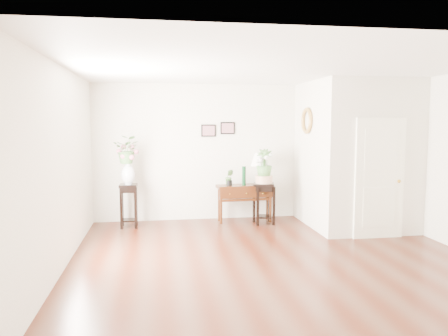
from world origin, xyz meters
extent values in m
cube|color=#422519|center=(0.00, 0.00, 0.00)|extent=(6.00, 5.50, 0.02)
cube|color=white|center=(0.00, 0.00, 2.80)|extent=(6.00, 5.50, 0.02)
cube|color=white|center=(0.00, 2.75, 1.40)|extent=(6.00, 0.02, 2.80)
cube|color=white|center=(0.00, -2.75, 1.40)|extent=(6.00, 0.02, 2.80)
cube|color=white|center=(-3.00, 0.00, 1.40)|extent=(0.02, 5.50, 2.80)
cube|color=white|center=(2.10, 1.77, 1.40)|extent=(1.80, 1.95, 2.80)
cube|color=white|center=(2.10, 0.78, 1.05)|extent=(0.90, 0.05, 2.10)
cube|color=black|center=(-0.65, 2.73, 1.85)|extent=(0.30, 0.02, 0.25)
cube|color=black|center=(-0.25, 2.73, 1.90)|extent=(0.30, 0.02, 0.25)
torus|color=#B68947|center=(1.16, 1.90, 2.05)|extent=(0.07, 0.51, 0.51)
cube|color=#3A1C05|center=(0.04, 2.37, 0.38)|extent=(1.16, 0.44, 0.76)
cube|color=gold|center=(0.36, 2.37, 1.11)|extent=(0.50, 0.50, 0.66)
cylinder|color=#0A3417|center=(0.02, 2.37, 0.93)|extent=(0.10, 0.10, 0.38)
imported|color=#487A3A|center=(-0.28, 2.37, 0.91)|extent=(0.19, 0.17, 0.30)
cube|color=black|center=(-2.26, 2.23, 0.42)|extent=(0.34, 0.34, 0.84)
imported|color=#487A3A|center=(-2.26, 2.23, 1.51)|extent=(0.58, 0.53, 0.54)
cube|color=black|center=(0.39, 2.13, 0.41)|extent=(0.46, 0.46, 0.82)
cylinder|color=beige|center=(0.39, 2.13, 0.90)|extent=(0.45, 0.45, 0.15)
imported|color=#487A3A|center=(0.39, 2.13, 1.22)|extent=(0.39, 0.39, 0.56)
camera|label=1|loc=(-1.72, -6.22, 2.02)|focal=35.00mm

